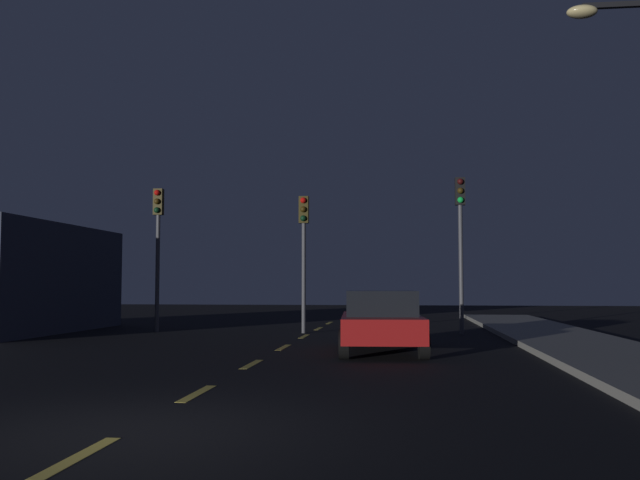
% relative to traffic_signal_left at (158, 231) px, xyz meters
% --- Properties ---
extents(ground_plane, '(80.00, 80.00, 0.00)m').
position_rel_traffic_signal_left_xyz_m(ground_plane, '(5.26, -8.44, -3.42)').
color(ground_plane, black).
extents(sidewalk_curb_right, '(3.00, 40.00, 0.15)m').
position_rel_traffic_signal_left_xyz_m(sidewalk_curb_right, '(12.76, -8.44, -3.35)').
color(sidewalk_curb_right, gray).
rests_on(sidewalk_curb_right, ground_plane).
extents(lane_stripe_nearest, '(0.16, 1.60, 0.01)m').
position_rel_traffic_signal_left_xyz_m(lane_stripe_nearest, '(5.26, -16.64, -3.42)').
color(lane_stripe_nearest, '#EACC4C').
rests_on(lane_stripe_nearest, ground_plane).
extents(lane_stripe_second, '(0.16, 1.60, 0.01)m').
position_rel_traffic_signal_left_xyz_m(lane_stripe_second, '(5.26, -12.84, -3.42)').
color(lane_stripe_second, '#EACC4C').
rests_on(lane_stripe_second, ground_plane).
extents(lane_stripe_third, '(0.16, 1.60, 0.01)m').
position_rel_traffic_signal_left_xyz_m(lane_stripe_third, '(5.26, -9.04, -3.42)').
color(lane_stripe_third, '#EACC4C').
rests_on(lane_stripe_third, ground_plane).
extents(lane_stripe_fourth, '(0.16, 1.60, 0.01)m').
position_rel_traffic_signal_left_xyz_m(lane_stripe_fourth, '(5.26, -5.24, -3.42)').
color(lane_stripe_fourth, '#EACC4C').
rests_on(lane_stripe_fourth, ground_plane).
extents(lane_stripe_fifth, '(0.16, 1.60, 0.01)m').
position_rel_traffic_signal_left_xyz_m(lane_stripe_fifth, '(5.26, -1.44, -3.42)').
color(lane_stripe_fifth, '#EACC4C').
rests_on(lane_stripe_fifth, ground_plane).
extents(lane_stripe_sixth, '(0.16, 1.60, 0.01)m').
position_rel_traffic_signal_left_xyz_m(lane_stripe_sixth, '(5.26, 2.36, -3.42)').
color(lane_stripe_sixth, '#EACC4C').
rests_on(lane_stripe_sixth, ground_plane).
extents(lane_stripe_seventh, '(0.16, 1.60, 0.01)m').
position_rel_traffic_signal_left_xyz_m(lane_stripe_seventh, '(5.26, 6.16, -3.42)').
color(lane_stripe_seventh, '#EACC4C').
rests_on(lane_stripe_seventh, ground_plane).
extents(traffic_signal_left, '(0.32, 0.38, 4.89)m').
position_rel_traffic_signal_left_xyz_m(traffic_signal_left, '(0.00, 0.00, 0.00)').
color(traffic_signal_left, '#4C4C51').
rests_on(traffic_signal_left, ground_plane).
extents(traffic_signal_center, '(0.32, 0.38, 4.55)m').
position_rel_traffic_signal_left_xyz_m(traffic_signal_center, '(5.04, -0.00, -0.22)').
color(traffic_signal_center, '#4C4C51').
rests_on(traffic_signal_center, ground_plane).
extents(traffic_signal_right, '(0.32, 0.38, 5.09)m').
position_rel_traffic_signal_left_xyz_m(traffic_signal_right, '(10.19, 0.00, 0.13)').
color(traffic_signal_right, '#4C4C51').
rests_on(traffic_signal_right, ground_plane).
extents(car_stopped_ahead, '(2.19, 4.54, 1.46)m').
position_rel_traffic_signal_left_xyz_m(car_stopped_ahead, '(7.77, -6.19, -2.68)').
color(car_stopped_ahead, '#B21919').
rests_on(car_stopped_ahead, ground_plane).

